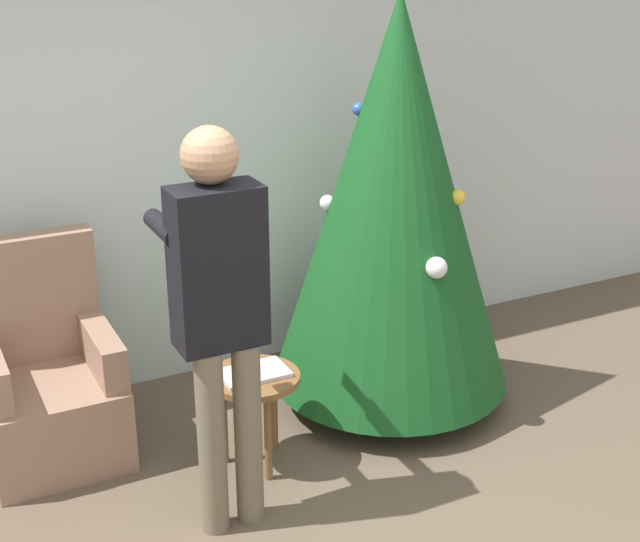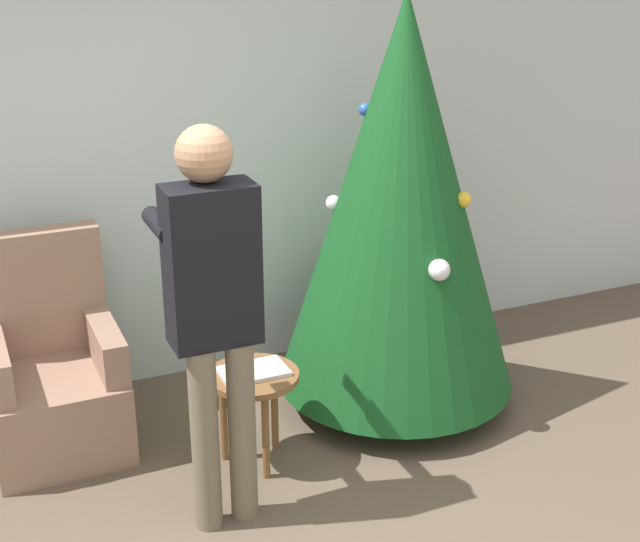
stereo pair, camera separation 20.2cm
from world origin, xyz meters
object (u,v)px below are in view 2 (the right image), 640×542
object	(u,v)px
side_stool	(254,387)
person_standing	(214,298)
armchair	(53,378)
christmas_tree	(400,198)

from	to	relation	value
side_stool	person_standing	bearing A→B (deg)	-129.53
armchair	side_stool	world-z (taller)	armchair
christmas_tree	person_standing	world-z (taller)	christmas_tree
person_standing	armchair	bearing A→B (deg)	122.38
christmas_tree	person_standing	xyz separation A→B (m)	(-1.19, -0.60, -0.12)
christmas_tree	side_stool	xyz separation A→B (m)	(-0.91, -0.27, -0.75)
person_standing	side_stool	distance (m)	0.76
armchair	side_stool	bearing A→B (deg)	-34.29
person_standing	side_stool	size ratio (longest dim) A/B	3.63
armchair	side_stool	distance (m)	1.03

